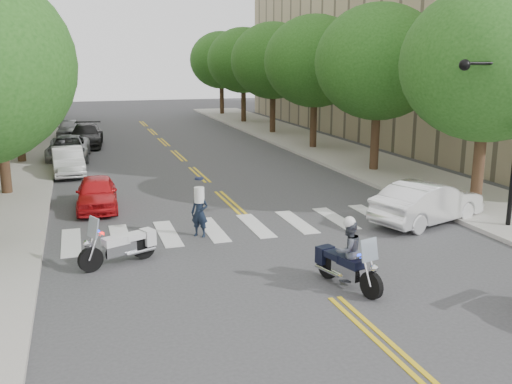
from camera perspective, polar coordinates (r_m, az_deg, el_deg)
name	(u,v)px	position (r m, az deg, el deg)	size (l,w,h in m)	color
ground	(335,298)	(14.41, 7.86, -10.44)	(140.00, 140.00, 0.00)	#38383A
sidewalk_left	(9,163)	(34.55, -23.48, 2.68)	(5.00, 60.00, 0.15)	#9E9991
sidewalk_right	(323,147)	(37.60, 6.69, 4.46)	(5.00, 60.00, 0.15)	#9E9991
tree_l_2	(13,62)	(34.01, -23.15, 11.87)	(6.40, 6.40, 8.45)	#382316
tree_l_3	(24,61)	(41.98, -22.17, 12.02)	(6.40, 6.40, 8.45)	#382316
tree_l_4	(32,61)	(49.97, -21.50, 12.12)	(6.40, 6.40, 8.45)	#382316
tree_l_5	(37,60)	(57.95, -21.02, 12.19)	(6.40, 6.40, 8.45)	#382316
tree_r_0	(488,64)	(23.07, 22.16, 11.79)	(6.40, 6.40, 8.45)	#382316
tree_r_1	(379,62)	(29.70, 12.16, 12.57)	(6.40, 6.40, 8.45)	#382316
tree_r_2	(315,61)	(36.88, 5.90, 12.86)	(6.40, 6.40, 8.45)	#382316
tree_r_3	(273,61)	(44.34, 1.70, 12.98)	(6.40, 6.40, 8.45)	#382316
tree_r_4	(243,60)	(51.97, -1.28, 13.02)	(6.40, 6.40, 8.45)	#382316
tree_r_5	(221,60)	(59.69, -3.49, 13.03)	(6.40, 6.40, 8.45)	#382316
traffic_signal_pole	(507,122)	(20.56, 23.79, 6.45)	(2.82, 0.42, 6.00)	black
motorcycle_police	(347,256)	(14.83, 9.07, -6.29)	(0.96, 2.29, 1.89)	black
motorcycle_parked	(124,245)	(16.81, -13.03, -5.22)	(2.25, 1.22, 1.53)	black
officer_standing	(200,213)	(18.83, -5.65, -2.09)	(0.58, 0.38, 1.60)	black
convertible	(428,202)	(21.17, 16.81, -0.99)	(1.61, 4.60, 1.52)	white
parked_car_a	(97,193)	(23.01, -15.63, -0.09)	(1.53, 3.79, 1.29)	red
parked_car_b	(68,161)	(30.31, -18.28, 2.95)	(1.46, 4.18, 1.38)	silver
parked_car_c	(68,148)	(34.78, -18.25, 4.20)	(2.29, 4.96, 1.38)	#919398
parked_car_d	(86,136)	(39.70, -16.63, 5.44)	(2.07, 5.10, 1.48)	black
parked_car_e	(69,128)	(44.73, -18.19, 6.07)	(1.61, 4.00, 1.36)	#A3A4A8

